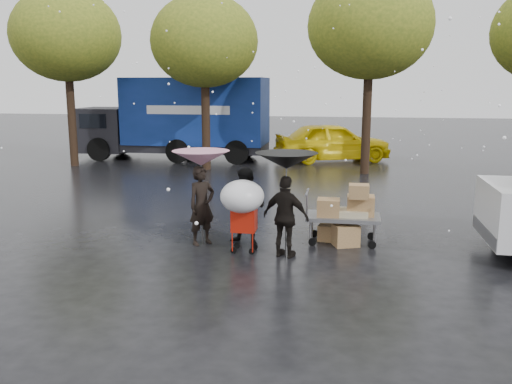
% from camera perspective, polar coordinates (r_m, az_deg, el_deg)
% --- Properties ---
extents(ground, '(90.00, 90.00, 0.00)m').
position_cam_1_polar(ground, '(10.77, -0.94, -6.23)').
color(ground, black).
rests_on(ground, ground).
extents(person_pink, '(0.69, 0.70, 1.62)m').
position_cam_1_polar(person_pink, '(11.08, -5.72, -1.44)').
color(person_pink, black).
rests_on(person_pink, ground).
extents(person_middle, '(0.87, 0.74, 1.58)m').
position_cam_1_polar(person_middle, '(11.05, -0.92, -1.53)').
color(person_middle, black).
rests_on(person_middle, ground).
extents(person_black, '(0.99, 0.64, 1.57)m').
position_cam_1_polar(person_black, '(10.23, 3.16, -2.63)').
color(person_black, black).
rests_on(person_black, ground).
extents(umbrella_pink, '(1.16, 1.16, 1.94)m').
position_cam_1_polar(umbrella_pink, '(10.91, -5.82, 3.56)').
color(umbrella_pink, '#4C4C4C').
rests_on(umbrella_pink, ground).
extents(umbrella_black, '(1.17, 1.17, 2.00)m').
position_cam_1_polar(umbrella_black, '(10.03, 3.23, 3.29)').
color(umbrella_black, '#4C4C4C').
rests_on(umbrella_black, ground).
extents(vendor_cart, '(1.52, 0.80, 1.27)m').
position_cam_1_polar(vendor_cart, '(11.27, 9.59, -1.77)').
color(vendor_cart, slate).
rests_on(vendor_cart, ground).
extents(shopping_cart, '(0.84, 0.84, 1.46)m').
position_cam_1_polar(shopping_cart, '(10.33, -1.43, -0.89)').
color(shopping_cart, red).
rests_on(shopping_cart, ground).
extents(blue_truck, '(8.30, 2.60, 3.50)m').
position_cam_1_polar(blue_truck, '(23.90, -8.21, 7.64)').
color(blue_truck, navy).
rests_on(blue_truck, ground).
extents(box_ground_near, '(0.60, 0.54, 0.44)m').
position_cam_1_polar(box_ground_near, '(11.21, 9.43, -4.51)').
color(box_ground_near, brown).
rests_on(box_ground_near, ground).
extents(box_ground_far, '(0.49, 0.41, 0.34)m').
position_cam_1_polar(box_ground_far, '(11.52, 7.71, -4.27)').
color(box_ground_far, brown).
rests_on(box_ground_far, ground).
extents(yellow_taxi, '(5.23, 3.54, 1.65)m').
position_cam_1_polar(yellow_taxi, '(23.29, 8.05, 5.25)').
color(yellow_taxi, yellow).
rests_on(yellow_taxi, ground).
extents(tree_row, '(21.60, 4.40, 7.12)m').
position_cam_1_polar(tree_row, '(20.31, 3.17, 16.33)').
color(tree_row, black).
rests_on(tree_row, ground).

